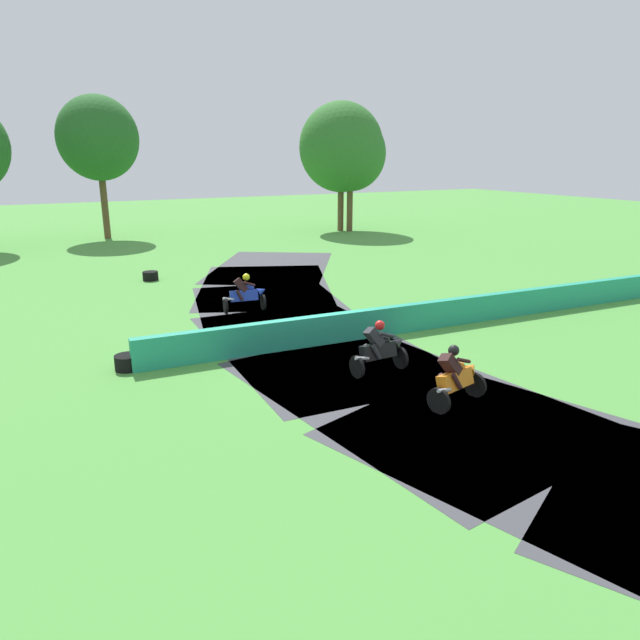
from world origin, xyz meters
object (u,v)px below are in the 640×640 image
at_px(motorcycle_chase_black, 380,348).
at_px(motorcycle_trailing_orange, 457,376).
at_px(tire_stack_near, 150,276).
at_px(tire_stack_mid_a, 127,362).
at_px(motorcycle_lead_blue, 246,294).

relative_size(motorcycle_chase_black, motorcycle_trailing_orange, 1.00).
xyz_separation_m(tire_stack_near, tire_stack_mid_a, (-2.97, -11.30, -0.00)).
height_order(tire_stack_near, tire_stack_mid_a, same).
xyz_separation_m(motorcycle_lead_blue, motorcycle_chase_black, (0.96, -7.46, -0.00)).
bearing_deg(tire_stack_near, motorcycle_trailing_orange, -78.66).
xyz_separation_m(motorcycle_lead_blue, tire_stack_near, (-1.98, 7.08, -0.45)).
height_order(motorcycle_lead_blue, tire_stack_near, motorcycle_lead_blue).
distance_m(motorcycle_trailing_orange, tire_stack_near, 17.37).
height_order(motorcycle_lead_blue, tire_stack_mid_a, motorcycle_lead_blue).
relative_size(motorcycle_trailing_orange, tire_stack_near, 2.42).
bearing_deg(tire_stack_mid_a, tire_stack_near, 75.30).
bearing_deg(motorcycle_trailing_orange, tire_stack_mid_a, 138.09).
distance_m(motorcycle_lead_blue, motorcycle_chase_black, 7.53).
relative_size(tire_stack_near, tire_stack_mid_a, 1.04).
height_order(motorcycle_lead_blue, motorcycle_chase_black, same).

